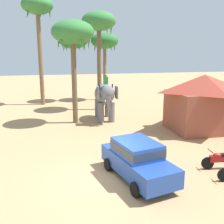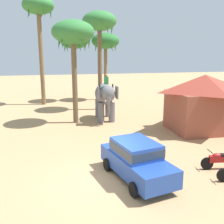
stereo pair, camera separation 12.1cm
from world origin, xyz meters
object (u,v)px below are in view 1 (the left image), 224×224
Objects in this scene: palm_tree_near_hut at (73,35)px; palm_tree_left_of_road at (105,43)px; palm_tree_far_back at (99,25)px; roadside_hut at (203,101)px; motorcycle_mid_row at (220,160)px; palm_tree_leaning_seaward at (73,43)px; palm_tree_behind_elephant at (38,10)px; car_sedan_foreground at (137,158)px; elephant_with_mahout at (105,96)px.

palm_tree_near_hut is 1.02× the size of palm_tree_left_of_road.
roadside_hut is (5.66, -8.86, -5.93)m from palm_tree_far_back.
palm_tree_leaning_seaward reaches higher than motorcycle_mid_row.
palm_tree_behind_elephant is 1.20× the size of palm_tree_far_back.
palm_tree_leaning_seaward is 16.71m from roadside_hut.
motorcycle_mid_row is 21.58m from palm_tree_leaning_seaward.
roadside_hut is at bearing -57.43° from palm_tree_far_back.
car_sedan_foreground is 21.03m from palm_tree_left_of_road.
car_sedan_foreground is at bearing -94.83° from elephant_with_mahout.
palm_tree_far_back reaches higher than elephant_with_mahout.
elephant_with_mahout is 7.62m from roadside_hut.
roadside_hut is (11.17, -12.87, -7.57)m from palm_tree_behind_elephant.
palm_tree_near_hut is 0.85× the size of palm_tree_far_back.
motorcycle_mid_row is at bearing -86.82° from palm_tree_left_of_road.
palm_tree_leaning_seaward is 1.50× the size of roadside_hut.
palm_tree_leaning_seaward is (-1.84, 5.36, -1.42)m from palm_tree_far_back.
car_sedan_foreground reaches higher than motorcycle_mid_row.
palm_tree_behind_elephant is 7.00m from palm_tree_far_back.
palm_tree_left_of_road reaches higher than roadside_hut.
car_sedan_foreground is at bearing -88.49° from palm_tree_leaning_seaward.
palm_tree_left_of_road is 1.00× the size of palm_tree_leaning_seaward.
palm_tree_behind_elephant is 2.15× the size of roadside_hut.
car_sedan_foreground is at bearing -77.37° from palm_tree_behind_elephant.
palm_tree_behind_elephant is 18.65m from roadside_hut.
palm_tree_left_of_road is 0.84× the size of palm_tree_far_back.
palm_tree_near_hut is (2.60, -8.53, -2.93)m from palm_tree_behind_elephant.
palm_tree_near_hut is 9.94m from palm_tree_leaning_seaward.
palm_tree_behind_elephant reaches higher than roadside_hut.
motorcycle_mid_row is (3.27, -10.48, -1.53)m from elephant_with_mahout.
palm_tree_left_of_road is at bearing 10.17° from palm_tree_behind_elephant.
elephant_with_mahout is 0.51× the size of palm_tree_leaning_seaward.
palm_tree_left_of_road is 15.39m from roadside_hut.
elephant_with_mahout is 0.42× the size of palm_tree_far_back.
palm_tree_far_back is 12.08m from roadside_hut.
roadside_hut reaches higher than motorcycle_mid_row.
palm_tree_near_hut is 5.53m from palm_tree_far_back.
elephant_with_mahout is 0.51× the size of palm_tree_left_of_road.
motorcycle_mid_row is at bearing -1.06° from car_sedan_foreground.
palm_tree_left_of_road is at bearing 105.53° from roadside_hut.
palm_tree_leaning_seaward is (-1.41, 9.66, 4.65)m from elephant_with_mahout.
motorcycle_mid_row is 13.34m from palm_tree_near_hut.
palm_tree_far_back reaches higher than motorcycle_mid_row.
elephant_with_mahout is at bearing 107.35° from motorcycle_mid_row.
palm_tree_leaning_seaward reaches higher than elephant_with_mahout.
car_sedan_foreground is 9.17m from roadside_hut.
car_sedan_foreground is 0.56× the size of palm_tree_left_of_road.
elephant_with_mahout is 12.41m from palm_tree_behind_elephant.
palm_tree_behind_elephant is 9.38m from palm_tree_near_hut.
elephant_with_mahout is 0.76× the size of roadside_hut.
elephant_with_mahout is 5.38m from palm_tree_near_hut.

